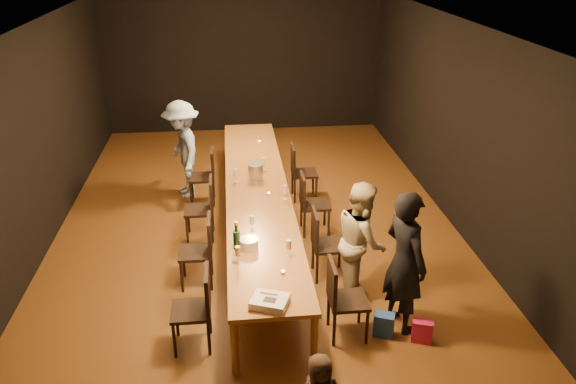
{
  "coord_description": "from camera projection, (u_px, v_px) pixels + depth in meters",
  "views": [
    {
      "loc": [
        -0.35,
        -7.36,
        4.09
      ],
      "look_at": [
        0.37,
        -0.7,
        1.0
      ],
      "focal_mm": 35.0,
      "sensor_mm": 36.0,
      "label": 1
    }
  ],
  "objects": [
    {
      "name": "woman_birthday",
      "position": [
        405.0,
        262.0,
        6.12
      ],
      "size": [
        0.61,
        0.72,
        1.67
      ],
      "primitive_type": "imported",
      "rotation": [
        0.0,
        0.0,
        1.97
      ],
      "color": "black",
      "rests_on": "ground"
    },
    {
      "name": "gift_bag_red",
      "position": [
        422.0,
        331.0,
        6.14
      ],
      "size": [
        0.25,
        0.19,
        0.26
      ],
      "primitive_type": "cube",
      "rotation": [
        0.0,
        0.0,
        -0.34
      ],
      "color": "#C81E59",
      "rests_on": "ground"
    },
    {
      "name": "man_blue",
      "position": [
        183.0,
        150.0,
        9.32
      ],
      "size": [
        0.87,
        1.19,
        1.65
      ],
      "primitive_type": "imported",
      "rotation": [
        0.0,
        0.0,
        -1.3
      ],
      "color": "#88A4D2",
      "rests_on": "ground"
    },
    {
      "name": "chair_left_2",
      "position": [
        199.0,
        209.0,
        8.11
      ],
      "size": [
        0.42,
        0.42,
        0.93
      ],
      "primitive_type": null,
      "rotation": [
        0.0,
        0.0,
        1.57
      ],
      "color": "black",
      "rests_on": "ground"
    },
    {
      "name": "ground",
      "position": [
        258.0,
        234.0,
        8.39
      ],
      "size": [
        10.0,
        10.0,
        0.0
      ],
      "primitive_type": "plane",
      "color": "#482912",
      "rests_on": "ground"
    },
    {
      "name": "wineglass_5",
      "position": [
        264.0,
        164.0,
        8.67
      ],
      "size": [
        0.06,
        0.06,
        0.21
      ],
      "primitive_type": null,
      "color": "silver",
      "rests_on": "table"
    },
    {
      "name": "wineglass_1",
      "position": [
        289.0,
        248.0,
        6.35
      ],
      "size": [
        0.06,
        0.06,
        0.21
      ],
      "primitive_type": null,
      "color": "beige",
      "rests_on": "table"
    },
    {
      "name": "tealight_near",
      "position": [
        283.0,
        272.0,
        6.05
      ],
      "size": [
        0.05,
        0.05,
        0.03
      ],
      "primitive_type": "cylinder",
      "color": "#B2B7B2",
      "rests_on": "table"
    },
    {
      "name": "chair_right_1",
      "position": [
        329.0,
        244.0,
        7.2
      ],
      "size": [
        0.42,
        0.42,
        0.93
      ],
      "primitive_type": null,
      "rotation": [
        0.0,
        0.0,
        -1.57
      ],
      "color": "black",
      "rests_on": "ground"
    },
    {
      "name": "room_shell",
      "position": [
        255.0,
        99.0,
        7.52
      ],
      "size": [
        6.04,
        10.04,
        3.02
      ],
      "color": "black",
      "rests_on": "ground"
    },
    {
      "name": "wineglass_2",
      "position": [
        252.0,
        223.0,
        6.9
      ],
      "size": [
        0.06,
        0.06,
        0.21
      ],
      "primitive_type": null,
      "color": "silver",
      "rests_on": "table"
    },
    {
      "name": "chair_left_1",
      "position": [
        196.0,
        252.0,
        7.03
      ],
      "size": [
        0.42,
        0.42,
        0.93
      ],
      "primitive_type": null,
      "rotation": [
        0.0,
        0.0,
        1.57
      ],
      "color": "black",
      "rests_on": "ground"
    },
    {
      "name": "ice_bucket",
      "position": [
        256.0,
        172.0,
        8.33
      ],
      "size": [
        0.26,
        0.26,
        0.25
      ],
      "primitive_type": "cylinder",
      "rotation": [
        0.0,
        0.0,
        -0.18
      ],
      "color": "#AEADB2",
      "rests_on": "table"
    },
    {
      "name": "chair_right_0",
      "position": [
        348.0,
        299.0,
        6.11
      ],
      "size": [
        0.42,
        0.42,
        0.93
      ],
      "primitive_type": null,
      "rotation": [
        0.0,
        0.0,
        -1.57
      ],
      "color": "black",
      "rests_on": "ground"
    },
    {
      "name": "wineglass_3",
      "position": [
        285.0,
        192.0,
        7.71
      ],
      "size": [
        0.06,
        0.06,
        0.21
      ],
      "primitive_type": null,
      "color": "beige",
      "rests_on": "table"
    },
    {
      "name": "chair_left_3",
      "position": [
        202.0,
        177.0,
        9.2
      ],
      "size": [
        0.42,
        0.42,
        0.93
      ],
      "primitive_type": null,
      "rotation": [
        0.0,
        0.0,
        1.57
      ],
      "color": "black",
      "rests_on": "ground"
    },
    {
      "name": "chair_left_0",
      "position": [
        191.0,
        310.0,
        5.95
      ],
      "size": [
        0.42,
        0.42,
        0.93
      ],
      "primitive_type": null,
      "rotation": [
        0.0,
        0.0,
        1.57
      ],
      "color": "black",
      "rests_on": "ground"
    },
    {
      "name": "plate_stack",
      "position": [
        249.0,
        244.0,
        6.52
      ],
      "size": [
        0.26,
        0.26,
        0.12
      ],
      "primitive_type": "cylinder",
      "rotation": [
        0.0,
        0.0,
        0.22
      ],
      "color": "white",
      "rests_on": "table"
    },
    {
      "name": "gift_bag_blue",
      "position": [
        384.0,
        325.0,
        6.23
      ],
      "size": [
        0.26,
        0.22,
        0.28
      ],
      "primitive_type": "cube",
      "rotation": [
        0.0,
        0.0,
        -0.39
      ],
      "color": "#254EA3",
      "rests_on": "ground"
    },
    {
      "name": "wineglass_0",
      "position": [
        238.0,
        255.0,
        6.22
      ],
      "size": [
        0.06,
        0.06,
        0.21
      ],
      "primitive_type": null,
      "color": "beige",
      "rests_on": "table"
    },
    {
      "name": "woman_tan",
      "position": [
        361.0,
        241.0,
        6.71
      ],
      "size": [
        0.61,
        0.76,
        1.51
      ],
      "primitive_type": "imported",
      "rotation": [
        0.0,
        0.0,
        1.52
      ],
      "color": "beige",
      "rests_on": "ground"
    },
    {
      "name": "chair_right_2",
      "position": [
        315.0,
        204.0,
        8.28
      ],
      "size": [
        0.42,
        0.42,
        0.93
      ],
      "primitive_type": null,
      "rotation": [
        0.0,
        0.0,
        -1.57
      ],
      "color": "black",
      "rests_on": "ground"
    },
    {
      "name": "tealight_far",
      "position": [
        259.0,
        142.0,
        9.84
      ],
      "size": [
        0.05,
        0.05,
        0.03
      ],
      "primitive_type": "cylinder",
      "color": "#B2B7B2",
      "rests_on": "table"
    },
    {
      "name": "birthday_cake",
      "position": [
        270.0,
        302.0,
        5.53
      ],
      "size": [
        0.43,
        0.39,
        0.08
      ],
      "rotation": [
        0.0,
        0.0,
        -0.37
      ],
      "color": "white",
      "rests_on": "table"
    },
    {
      "name": "tealight_mid",
      "position": [
        269.0,
        194.0,
        7.87
      ],
      "size": [
        0.05,
        0.05,
        0.03
      ],
      "primitive_type": "cylinder",
      "color": "#B2B7B2",
      "rests_on": "table"
    },
    {
      "name": "table",
      "position": [
        257.0,
        192.0,
        8.1
      ],
      "size": [
        0.9,
        6.0,
        0.75
      ],
      "color": "brown",
      "rests_on": "ground"
    },
    {
      "name": "chair_right_3",
      "position": [
        304.0,
        172.0,
        9.36
      ],
      "size": [
        0.42,
        0.42,
        0.93
      ],
      "primitive_type": null,
      "rotation": [
        0.0,
        0.0,
        -1.57
      ],
      "color": "black",
      "rests_on": "ground"
    },
    {
      "name": "wineglass_4",
      "position": [
        236.0,
        175.0,
        8.26
      ],
      "size": [
        0.06,
        0.06,
        0.21
      ],
      "primitive_type": null,
      "color": "silver",
      "rests_on": "table"
    },
    {
      "name": "champagne_bottle",
      "position": [
        237.0,
        235.0,
        6.47
      ],
      "size": [
        0.1,
        0.1,
        0.35
      ],
      "primitive_type": null,
      "rotation": [
        0.0,
        0.0,
        -0.32
      ],
      "color": "black",
      "rests_on": "table"
    }
  ]
}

